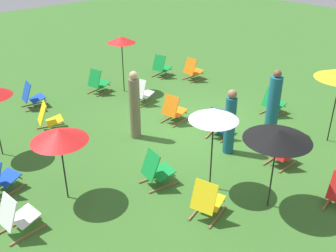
{
  "coord_description": "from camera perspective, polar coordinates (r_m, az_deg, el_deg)",
  "views": [
    {
      "loc": [
        -6.53,
        7.31,
        5.12
      ],
      "look_at": [
        0.0,
        1.2,
        0.5
      ],
      "focal_mm": 41.78,
      "sensor_mm": 36.0,
      "label": 1
    }
  ],
  "objects": [
    {
      "name": "ground_plane",
      "position": [
        11.06,
        4.54,
        -0.35
      ],
      "size": [
        40.0,
        40.0,
        0.0
      ],
      "primitive_type": "plane",
      "color": "#386B28"
    },
    {
      "name": "deckchair_0",
      "position": [
        14.83,
        -0.97,
        8.63
      ],
      "size": [
        0.6,
        0.83,
        0.83
      ],
      "rotation": [
        0.0,
        0.0,
        0.18
      ],
      "color": "olive",
      "rests_on": "ground"
    },
    {
      "name": "deckchair_1",
      "position": [
        9.61,
        16.12,
        -3.52
      ],
      "size": [
        0.48,
        0.76,
        0.83
      ],
      "rotation": [
        0.0,
        0.0,
        0.0
      ],
      "color": "olive",
      "rests_on": "ground"
    },
    {
      "name": "deckchair_2",
      "position": [
        13.51,
        -10.18,
        6.29
      ],
      "size": [
        0.62,
        0.84,
        0.83
      ],
      "rotation": [
        0.0,
        0.0,
        0.2
      ],
      "color": "olive",
      "rests_on": "ground"
    },
    {
      "name": "deckchair_4",
      "position": [
        8.56,
        -1.71,
        -6.41
      ],
      "size": [
        0.6,
        0.83,
        0.83
      ],
      "rotation": [
        0.0,
        0.0,
        -0.18
      ],
      "color": "olive",
      "rests_on": "ground"
    },
    {
      "name": "deckchair_5",
      "position": [
        7.74,
        5.73,
        -10.75
      ],
      "size": [
        0.66,
        0.86,
        0.83
      ],
      "rotation": [
        0.0,
        0.0,
        0.27
      ],
      "color": "olive",
      "rests_on": "ground"
    },
    {
      "name": "deckchair_6",
      "position": [
        9.06,
        -23.29,
        -6.85
      ],
      "size": [
        0.65,
        0.85,
        0.83
      ],
      "rotation": [
        0.0,
        0.0,
        0.24
      ],
      "color": "olive",
      "rests_on": "ground"
    },
    {
      "name": "deckchair_7",
      "position": [
        12.51,
        -3.87,
        4.94
      ],
      "size": [
        0.61,
        0.83,
        0.83
      ],
      "rotation": [
        0.0,
        0.0,
        0.19
      ],
      "color": "olive",
      "rests_on": "ground"
    },
    {
      "name": "deckchair_8",
      "position": [
        11.26,
        -17.05,
        1.07
      ],
      "size": [
        0.69,
        0.87,
        0.83
      ],
      "rotation": [
        0.0,
        0.0,
        -0.31
      ],
      "color": "olive",
      "rests_on": "ground"
    },
    {
      "name": "deckchair_9",
      "position": [
        12.15,
        15.11,
        3.31
      ],
      "size": [
        0.51,
        0.78,
        0.83
      ],
      "rotation": [
        0.0,
        0.0,
        -0.04
      ],
      "color": "olive",
      "rests_on": "ground"
    },
    {
      "name": "deckchair_10",
      "position": [
        10.56,
        7.41,
        0.33
      ],
      "size": [
        0.68,
        0.87,
        0.83
      ],
      "rotation": [
        0.0,
        0.0,
        0.3
      ],
      "color": "olive",
      "rests_on": "ground"
    },
    {
      "name": "deckchair_11",
      "position": [
        11.26,
        0.83,
        2.35
      ],
      "size": [
        0.58,
        0.82,
        0.83
      ],
      "rotation": [
        0.0,
        0.0,
        0.14
      ],
      "color": "olive",
      "rests_on": "ground"
    },
    {
      "name": "deckchair_12",
      "position": [
        14.51,
        3.63,
        8.15
      ],
      "size": [
        0.49,
        0.77,
        0.83
      ],
      "rotation": [
        0.0,
        0.0,
        -0.01
      ],
      "color": "olive",
      "rests_on": "ground"
    },
    {
      "name": "deckchair_13",
      "position": [
        12.89,
        -19.23,
        4.11
      ],
      "size": [
        0.58,
        0.82,
        0.83
      ],
      "rotation": [
        0.0,
        0.0,
        -0.14
      ],
      "color": "olive",
      "rests_on": "ground"
    },
    {
      "name": "deckchair_14",
      "position": [
        7.85,
        -21.22,
        -12.16
      ],
      "size": [
        0.54,
        0.8,
        0.83
      ],
      "rotation": [
        0.0,
        0.0,
        0.08
      ],
      "color": "olive",
      "rests_on": "ground"
    },
    {
      "name": "umbrella_2",
      "position": [
        13.06,
        -6.8,
        12.36
      ],
      "size": [
        0.93,
        0.93,
        1.9
      ],
      "color": "black",
      "rests_on": "ground"
    },
    {
      "name": "umbrella_3",
      "position": [
        7.85,
        -15.61,
        -1.28
      ],
      "size": [
        1.13,
        1.13,
        1.63
      ],
      "color": "black",
      "rests_on": "ground"
    },
    {
      "name": "umbrella_4",
      "position": [
        7.54,
        15.73,
        -1.32
      ],
      "size": [
        1.3,
        1.3,
        1.75
      ],
      "color": "black",
      "rests_on": "ground"
    },
    {
      "name": "umbrella_5",
      "position": [
        7.79,
        6.72,
        1.73
      ],
      "size": [
        1.02,
        1.02,
        1.91
      ],
      "color": "black",
      "rests_on": "ground"
    },
    {
      "name": "person_0",
      "position": [
        10.85,
        15.13,
        3.14
      ],
      "size": [
        0.47,
        0.47,
        1.81
      ],
      "rotation": [
        0.0,
        0.0,
        2.2
      ],
      "color": "#195972",
      "rests_on": "ground"
    },
    {
      "name": "person_1",
      "position": [
        10.24,
        -4.87,
        2.87
      ],
      "size": [
        0.39,
        0.39,
        1.86
      ],
      "rotation": [
        0.0,
        0.0,
        0.93
      ],
      "color": "#72664C",
      "rests_on": "ground"
    },
    {
      "name": "person_2",
      "position": [
        9.65,
        9.02,
        0.45
      ],
      "size": [
        0.28,
        0.28,
        1.69
      ],
      "rotation": [
        0.0,
        0.0,
        3.1
      ],
      "color": "#195972",
      "rests_on": "ground"
    }
  ]
}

